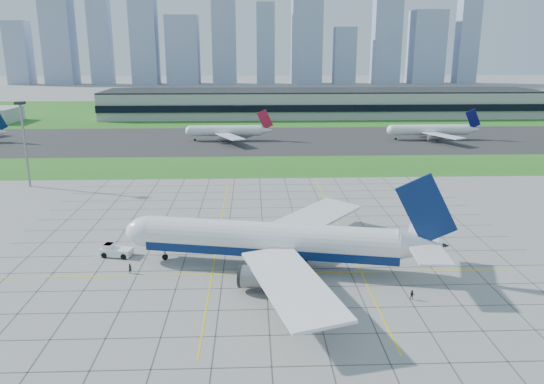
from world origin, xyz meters
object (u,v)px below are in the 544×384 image
(light_mast, at_px, (24,134))
(airliner, at_px, (273,241))
(crew_far, at_px, (412,295))
(pushback_tug, at_px, (115,251))
(crew_near, at_px, (130,268))
(distant_jet_2, at_px, (431,130))
(distant_jet_1, at_px, (227,131))

(light_mast, distance_m, airliner, 96.50)
(airliner, relative_size, crew_far, 36.00)
(light_mast, height_order, pushback_tug, light_mast)
(pushback_tug, bearing_deg, light_mast, 136.72)
(crew_near, xyz_separation_m, distant_jet_2, (104.68, 143.84, 3.51))
(pushback_tug, height_order, crew_near, pushback_tug)
(crew_far, distance_m, distant_jet_1, 162.10)
(light_mast, distance_m, crew_far, 123.70)
(light_mast, distance_m, crew_near, 80.96)
(airliner, relative_size, crew_near, 31.98)
(light_mast, bearing_deg, crew_near, -55.87)
(light_mast, bearing_deg, pushback_tug, -55.16)
(pushback_tug, bearing_deg, distant_jet_2, 62.84)
(light_mast, xyz_separation_m, distant_jet_1, (56.60, 79.08, -11.70))
(crew_far, relative_size, distant_jet_1, 0.04)
(airliner, distance_m, crew_near, 27.30)
(airliner, relative_size, distant_jet_1, 1.46)
(light_mast, height_order, distant_jet_2, light_mast)
(pushback_tug, height_order, distant_jet_1, distant_jet_1)
(pushback_tug, bearing_deg, distant_jet_1, 94.82)
(light_mast, xyz_separation_m, airliner, (71.48, -63.92, -10.76))
(light_mast, height_order, distant_jet_1, light_mast)
(airliner, relative_size, distant_jet_2, 1.46)
(crew_near, distance_m, distant_jet_2, 177.93)
(crew_near, bearing_deg, airliner, -45.79)
(pushback_tug, height_order, crew_far, pushback_tug)
(light_mast, xyz_separation_m, pushback_tug, (39.72, -57.08, -15.05))
(pushback_tug, xyz_separation_m, crew_near, (4.89, -8.74, -0.15))
(distant_jet_1, xyz_separation_m, distant_jet_2, (92.70, -1.06, 0.00))
(airliner, height_order, distant_jet_2, airliner)
(airliner, distance_m, crew_far, 27.50)
(crew_far, bearing_deg, crew_near, 178.28)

